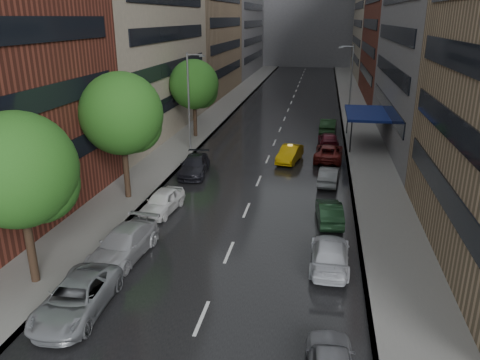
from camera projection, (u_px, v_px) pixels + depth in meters
name	position (u px, v px, depth m)	size (l,w,h in m)	color
road	(287.00, 113.00, 62.79)	(14.00, 140.00, 0.01)	black
sidewalk_left	(221.00, 110.00, 64.24)	(4.00, 140.00, 0.15)	gray
sidewalk_right	(356.00, 115.00, 61.30)	(4.00, 140.00, 0.15)	gray
building_far	(310.00, 1.00, 120.72)	(40.00, 14.00, 32.00)	slate
tree_near	(18.00, 170.00, 20.77)	(5.28, 5.28, 8.41)	#382619
tree_mid	(122.00, 114.00, 31.21)	(5.57, 5.57, 8.87)	#382619
tree_far	(194.00, 85.00, 48.30)	(5.12, 5.12, 8.16)	#382619
taxi	(290.00, 154.00, 41.42)	(1.52, 4.36, 1.44)	#E8AF0C
parked_cars_left	(145.00, 221.00, 27.75)	(2.66, 24.64, 1.57)	gray
parked_cars_right	(329.00, 174.00, 36.03)	(2.69, 42.96, 1.59)	slate
street_lamp_left	(189.00, 99.00, 43.84)	(1.74, 0.22, 9.00)	gray
street_lamp_right	(350.00, 82.00, 55.27)	(1.74, 0.22, 9.00)	gray
awning	(367.00, 114.00, 46.34)	(4.00, 8.00, 3.12)	navy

